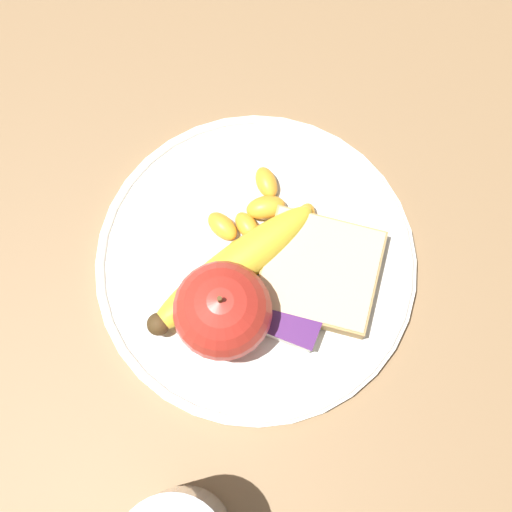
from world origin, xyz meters
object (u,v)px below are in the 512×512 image
(apple, at_px, (223,311))
(fork, at_px, (252,259))
(banana, at_px, (231,269))
(plate, at_px, (256,263))
(bread_slice, at_px, (319,271))
(jam_packet, at_px, (294,324))

(apple, xyz_separation_m, fork, (0.00, 0.06, -0.04))
(banana, height_order, fork, banana)
(plate, xyz_separation_m, bread_slice, (0.05, 0.01, 0.02))
(plate, distance_m, apple, 0.07)
(fork, distance_m, jam_packet, 0.07)
(apple, xyz_separation_m, banana, (-0.01, 0.04, -0.02))
(apple, height_order, fork, apple)
(apple, relative_size, banana, 0.54)
(plate, relative_size, bread_slice, 2.61)
(plate, relative_size, jam_packet, 6.56)
(banana, relative_size, bread_slice, 1.53)
(bread_slice, bearing_deg, plate, -170.05)
(apple, bearing_deg, plate, 83.85)
(bread_slice, bearing_deg, apple, -132.26)
(jam_packet, bearing_deg, bread_slice, 85.68)
(banana, distance_m, fork, 0.03)
(apple, bearing_deg, banana, 103.60)
(plate, relative_size, apple, 3.14)
(bread_slice, bearing_deg, fork, -171.69)
(plate, height_order, jam_packet, jam_packet)
(apple, xyz_separation_m, bread_slice, (0.06, 0.07, -0.03))
(plate, xyz_separation_m, apple, (-0.01, -0.06, 0.04))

